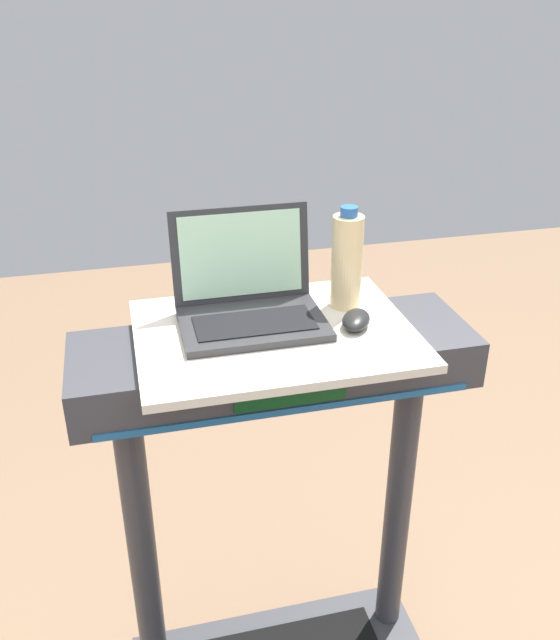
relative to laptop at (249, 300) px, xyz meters
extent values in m
cylinder|color=#38383D|center=(-0.30, -0.07, -0.61)|extent=(0.07, 0.07, 0.87)
cylinder|color=#38383D|center=(0.38, -0.07, -0.61)|extent=(0.07, 0.07, 0.87)
cube|color=#38383D|center=(0.04, -0.07, -0.12)|extent=(0.90, 0.28, 0.11)
cube|color=#0C3F19|center=(0.04, -0.21, -0.12)|extent=(0.24, 0.01, 0.06)
cube|color=#1E598C|center=(0.04, -0.21, -0.17)|extent=(0.81, 0.00, 0.02)
cube|color=beige|center=(0.04, -0.07, -0.06)|extent=(0.61, 0.46, 0.02)
cube|color=#2D2D30|center=(0.00, -0.04, -0.04)|extent=(0.32, 0.22, 0.02)
cube|color=black|center=(0.00, -0.06, -0.03)|extent=(0.26, 0.12, 0.00)
cube|color=#2D2D30|center=(0.00, 0.09, 0.08)|extent=(0.32, 0.04, 0.22)
cube|color=#B2E0B7|center=(0.00, 0.08, 0.08)|extent=(0.28, 0.03, 0.19)
ellipsoid|color=black|center=(0.22, -0.09, -0.03)|extent=(0.10, 0.12, 0.03)
cylinder|color=beige|center=(0.23, 0.02, 0.06)|extent=(0.07, 0.07, 0.22)
cylinder|color=#2659A5|center=(0.23, 0.02, 0.18)|extent=(0.04, 0.04, 0.02)
camera|label=1|loc=(-0.26, -1.36, 0.66)|focal=38.47mm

